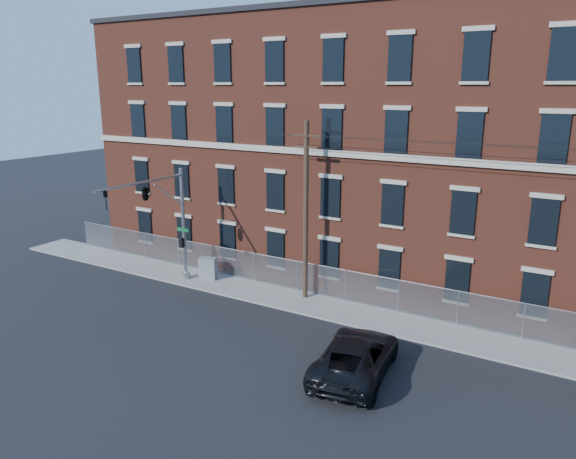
{
  "coord_description": "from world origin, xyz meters",
  "views": [
    {
      "loc": [
        16.2,
        -20.06,
        11.89
      ],
      "look_at": [
        1.81,
        4.0,
        4.47
      ],
      "focal_mm": 33.94,
      "sensor_mm": 36.0,
      "label": 1
    }
  ],
  "objects_px": {
    "traffic_signal_mast": "(155,203)",
    "utility_pole_near": "(306,208)",
    "utility_cabinet": "(208,268)",
    "pickup_truck": "(356,356)"
  },
  "relations": [
    {
      "from": "utility_pole_near",
      "to": "utility_cabinet",
      "type": "relative_size",
      "value": 7.27
    },
    {
      "from": "traffic_signal_mast",
      "to": "utility_pole_near",
      "type": "relative_size",
      "value": 0.7
    },
    {
      "from": "pickup_truck",
      "to": "utility_cabinet",
      "type": "height_order",
      "value": "pickup_truck"
    },
    {
      "from": "utility_pole_near",
      "to": "utility_cabinet",
      "type": "height_order",
      "value": "utility_pole_near"
    },
    {
      "from": "traffic_signal_mast",
      "to": "pickup_truck",
      "type": "relative_size",
      "value": 1.17
    },
    {
      "from": "pickup_truck",
      "to": "utility_cabinet",
      "type": "bearing_deg",
      "value": -32.91
    },
    {
      "from": "utility_pole_near",
      "to": "pickup_truck",
      "type": "height_order",
      "value": "utility_pole_near"
    },
    {
      "from": "pickup_truck",
      "to": "utility_pole_near",
      "type": "bearing_deg",
      "value": -54.77
    },
    {
      "from": "utility_pole_near",
      "to": "pickup_truck",
      "type": "bearing_deg",
      "value": -46.54
    },
    {
      "from": "utility_cabinet",
      "to": "traffic_signal_mast",
      "type": "bearing_deg",
      "value": -128.28
    }
  ]
}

